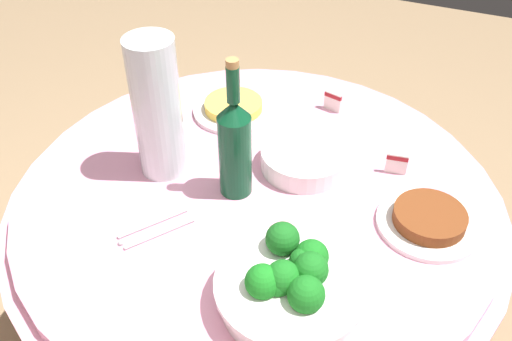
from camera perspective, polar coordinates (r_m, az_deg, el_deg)
buffet_table at (r=1.57m, az=0.00°, el=-11.72°), size 1.16×1.16×0.74m
broccoli_bowl at (r=1.05m, az=3.56°, el=-11.47°), size 0.28×0.28×0.12m
plate_stack at (r=1.35m, az=4.93°, el=1.24°), size 0.21×0.21×0.05m
wine_bottle at (r=1.22m, az=-2.17°, el=2.60°), size 0.07×0.07×0.34m
decorative_fruit_vase at (r=1.28m, az=-9.97°, el=5.85°), size 0.11×0.11×0.34m
serving_tongs at (r=1.22m, az=-10.38°, el=-5.92°), size 0.13×0.16×0.01m
food_plate_fried_egg at (r=1.54m, az=-2.30°, el=6.36°), size 0.22×0.22×0.04m
food_plate_stir_fry at (r=1.26m, az=17.13°, el=-4.84°), size 0.22×0.22×0.04m
label_placard_front at (r=1.56m, az=7.80°, el=7.06°), size 0.05×0.02×0.05m
label_placard_mid at (r=1.37m, az=14.09°, el=0.78°), size 0.05×0.02×0.05m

